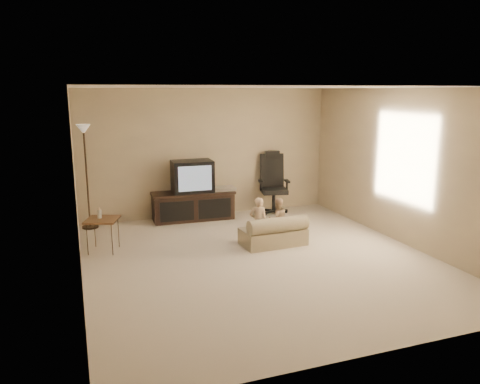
% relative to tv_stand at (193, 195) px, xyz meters
% --- Properties ---
extents(floor, '(5.50, 5.50, 0.00)m').
position_rel_tv_stand_xyz_m(floor, '(0.37, -2.49, -0.48)').
color(floor, beige).
rests_on(floor, ground).
extents(room_shell, '(5.50, 5.50, 5.50)m').
position_rel_tv_stand_xyz_m(room_shell, '(0.37, -2.49, 1.04)').
color(room_shell, white).
rests_on(room_shell, floor).
extents(tv_stand, '(1.63, 0.65, 1.15)m').
position_rel_tv_stand_xyz_m(tv_stand, '(0.00, 0.00, 0.00)').
color(tv_stand, black).
rests_on(tv_stand, floor).
extents(office_chair, '(0.69, 0.71, 1.25)m').
position_rel_tv_stand_xyz_m(office_chair, '(1.66, -0.06, -0.03)').
color(office_chair, black).
rests_on(office_chair, floor).
extents(side_table, '(0.60, 0.60, 0.71)m').
position_rel_tv_stand_xyz_m(side_table, '(-1.78, -1.34, 0.03)').
color(side_table, brown).
rests_on(side_table, floor).
extents(floor_lamp, '(0.29, 0.29, 1.88)m').
position_rel_tv_stand_xyz_m(floor_lamp, '(-1.93, 0.06, 0.89)').
color(floor_lamp, '#2F2115').
rests_on(floor_lamp, floor).
extents(child_sofa, '(1.04, 0.62, 0.50)m').
position_rel_tv_stand_xyz_m(child_sofa, '(0.84, -1.98, -0.28)').
color(child_sofa, tan).
rests_on(child_sofa, floor).
extents(toddler_left, '(0.33, 0.27, 0.80)m').
position_rel_tv_stand_xyz_m(toddler_left, '(0.59, -1.90, -0.08)').
color(toddler_left, tan).
rests_on(toddler_left, floor).
extents(toddler_right, '(0.35, 0.19, 0.72)m').
position_rel_tv_stand_xyz_m(toddler_right, '(1.01, -1.74, -0.12)').
color(toddler_right, tan).
rests_on(toddler_right, floor).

